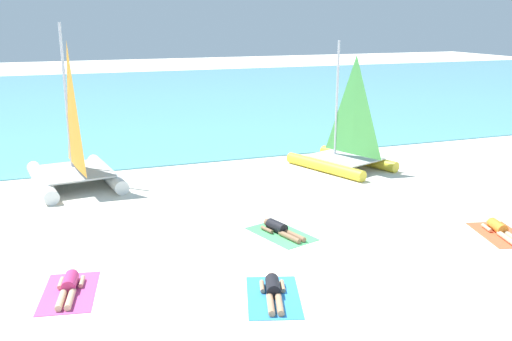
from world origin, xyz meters
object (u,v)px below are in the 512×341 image
at_px(sailboat_yellow, 344,150).
at_px(sunbather_center_right, 280,229).
at_px(sunbather_center_left, 273,290).
at_px(sunbather_rightmost, 500,229).
at_px(sunbather_leftmost, 69,286).
at_px(sailboat_white, 74,162).
at_px(towel_center_right, 281,234).
at_px(towel_rightmost, 501,234).
at_px(towel_leftmost, 69,293).
at_px(towel_center_left, 273,297).

bearing_deg(sailboat_yellow, sunbather_center_right, -152.49).
distance_m(sunbather_center_left, sunbather_rightmost, 7.19).
bearing_deg(sunbather_leftmost, sunbather_center_left, -12.11).
xyz_separation_m(sailboat_white, sunbather_rightmost, (10.55, -8.83, -0.69)).
bearing_deg(towel_center_right, sunbather_leftmost, -165.12).
bearing_deg(sunbather_rightmost, towel_rightmost, -90.00).
relative_size(sailboat_white, sunbather_rightmost, 3.56).
bearing_deg(towel_leftmost, sunbather_rightmost, -2.53).
height_order(sailboat_yellow, towel_center_left, sailboat_yellow).
bearing_deg(sailboat_yellow, sunbather_leftmost, -166.52).
height_order(sailboat_white, sunbather_center_left, sailboat_white).
bearing_deg(sunbather_center_right, towel_leftmost, 179.51).
bearing_deg(towel_rightmost, sunbather_rightmost, 75.61).
height_order(sailboat_white, sunbather_leftmost, sailboat_white).
height_order(sailboat_yellow, sailboat_white, sailboat_white).
distance_m(sailboat_white, towel_rightmost, 13.81).
bearing_deg(sailboat_white, sailboat_yellow, -15.05).
height_order(sunbather_leftmost, sunbather_center_left, same).
distance_m(sunbather_center_right, towel_rightmost, 5.99).
height_order(sailboat_yellow, sunbather_rightmost, sailboat_yellow).
xyz_separation_m(sunbather_center_left, sunbather_rightmost, (7.10, 1.14, 0.00)).
relative_size(towel_center_right, towel_rightmost, 1.00).
height_order(sailboat_yellow, towel_rightmost, sailboat_yellow).
distance_m(sailboat_white, towel_leftmost, 8.40).
height_order(sunbather_leftmost, towel_center_left, sunbather_leftmost).
distance_m(sailboat_yellow, towel_center_right, 7.47).
xyz_separation_m(sailboat_white, sunbather_center_right, (4.94, -6.74, -0.69)).
bearing_deg(sailboat_white, towel_center_right, -61.73).
bearing_deg(sunbather_center_right, sunbather_center_left, -131.46).
relative_size(sailboat_white, sunbather_center_right, 3.58).
bearing_deg(sailboat_yellow, sunbather_rightmost, -105.55).
relative_size(sailboat_yellow, sailboat_white, 0.88).
xyz_separation_m(sunbather_leftmost, towel_rightmost, (11.12, -0.62, -0.13)).
bearing_deg(towel_center_right, towel_leftmost, -164.52).
xyz_separation_m(sailboat_yellow, sunbather_rightmost, (0.63, -7.58, -0.59)).
distance_m(sailboat_white, towel_center_right, 8.46).
height_order(towel_center_left, towel_rightmost, same).
relative_size(sailboat_white, sunbather_center_left, 3.60).
bearing_deg(towel_center_right, towel_center_left, -115.41).
bearing_deg(sunbather_center_left, towel_center_left, -90.00).
height_order(sailboat_white, towel_center_left, sailboat_white).
height_order(sailboat_white, towel_rightmost, sailboat_white).
bearing_deg(towel_center_left, towel_rightmost, 9.10).
bearing_deg(sailboat_yellow, towel_rightmost, -105.71).
bearing_deg(towel_leftmost, towel_rightmost, -2.87).
bearing_deg(towel_leftmost, sunbather_center_left, -21.95).
xyz_separation_m(towel_leftmost, sunbather_rightmost, (11.15, -0.49, 0.13)).
height_order(sunbather_center_left, sunbather_rightmost, same).
distance_m(towel_leftmost, sunbather_rightmost, 11.16).
bearing_deg(sunbather_center_left, towel_center_right, 82.41).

